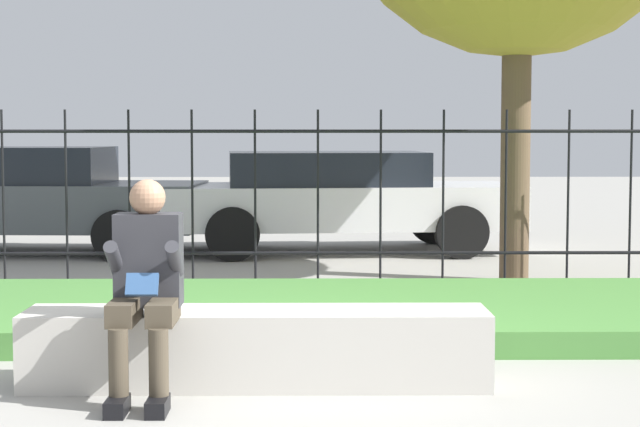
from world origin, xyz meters
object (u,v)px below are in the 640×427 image
at_px(person_seated_reader, 146,279).
at_px(car_parked_left, 20,196).
at_px(car_parked_center, 337,197).
at_px(stone_bench, 257,352).

distance_m(person_seated_reader, car_parked_left, 7.92).
relative_size(person_seated_reader, car_parked_center, 0.27).
bearing_deg(stone_bench, person_seated_reader, -154.28).
height_order(stone_bench, car_parked_center, car_parked_center).
relative_size(person_seated_reader, car_parked_left, 0.28).
bearing_deg(car_parked_center, person_seated_reader, -104.38).
bearing_deg(car_parked_center, stone_bench, -99.96).
bearing_deg(car_parked_center, car_parked_left, 176.37).
relative_size(car_parked_center, car_parked_left, 1.01).
relative_size(stone_bench, car_parked_center, 0.61).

